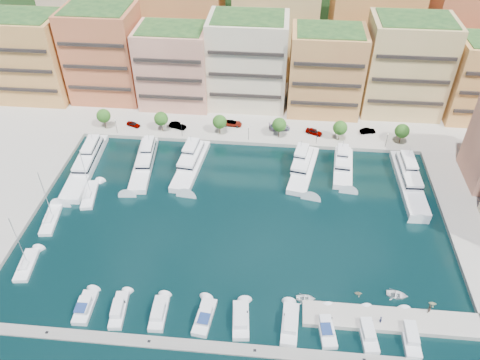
% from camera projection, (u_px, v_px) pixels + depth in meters
% --- Properties ---
extents(ground, '(400.00, 400.00, 0.00)m').
position_uv_depth(ground, '(237.00, 224.00, 101.80)').
color(ground, black).
rests_on(ground, ground).
extents(north_quay, '(220.00, 64.00, 2.00)m').
position_uv_depth(north_quay, '(256.00, 88.00, 149.71)').
color(north_quay, '#9E998E').
rests_on(north_quay, ground).
extents(hillside, '(240.00, 40.00, 58.00)m').
position_uv_depth(hillside, '(264.00, 31.00, 186.81)').
color(hillside, '#183214').
rests_on(hillside, ground).
extents(south_pontoon, '(72.00, 2.20, 0.35)m').
position_uv_depth(south_pontoon, '(202.00, 347.00, 78.84)').
color(south_pontoon, gray).
rests_on(south_pontoon, ground).
extents(finger_pier, '(32.00, 5.00, 2.00)m').
position_uv_depth(finger_pier, '(393.00, 322.00, 82.60)').
color(finger_pier, '#9E998E').
rests_on(finger_pier, ground).
extents(apartment_0, '(22.00, 16.50, 24.80)m').
position_uv_depth(apartment_0, '(30.00, 57.00, 136.88)').
color(apartment_0, '#E09B52').
rests_on(apartment_0, north_quay).
extents(apartment_1, '(20.00, 16.50, 26.80)m').
position_uv_depth(apartment_1, '(104.00, 54.00, 136.18)').
color(apartment_1, '#C86642').
rests_on(apartment_1, north_quay).
extents(apartment_2, '(20.00, 15.50, 22.80)m').
position_uv_depth(apartment_2, '(175.00, 66.00, 134.36)').
color(apartment_2, '#EFA185').
rests_on(apartment_2, north_quay).
extents(apartment_3, '(22.00, 16.50, 25.80)m').
position_uv_depth(apartment_3, '(248.00, 61.00, 133.42)').
color(apartment_3, beige).
rests_on(apartment_3, north_quay).
extents(apartment_4, '(20.00, 15.50, 23.80)m').
position_uv_depth(apartment_4, '(325.00, 71.00, 130.89)').
color(apartment_4, '#D99B51').
rests_on(apartment_4, north_quay).
extents(apartment_5, '(22.00, 16.50, 26.80)m').
position_uv_depth(apartment_5, '(405.00, 66.00, 129.88)').
color(apartment_5, '#E1B477').
rests_on(apartment_5, north_quay).
extents(backblock_0, '(26.00, 18.00, 30.00)m').
position_uv_depth(backblock_0, '(92.00, 19.00, 152.93)').
color(backblock_0, beige).
rests_on(backblock_0, north_quay).
extents(backblock_1, '(26.00, 18.00, 30.00)m').
position_uv_depth(backblock_1, '(182.00, 23.00, 150.73)').
color(backblock_1, '#D99B51').
rests_on(backblock_1, north_quay).
extents(backblock_2, '(26.00, 18.00, 30.00)m').
position_uv_depth(backblock_2, '(275.00, 26.00, 148.54)').
color(backblock_2, '#E1B477').
rests_on(backblock_2, north_quay).
extents(backblock_3, '(26.00, 18.00, 30.00)m').
position_uv_depth(backblock_3, '(371.00, 29.00, 146.34)').
color(backblock_3, '#E09B52').
rests_on(backblock_3, north_quay).
extents(backblock_4, '(26.00, 18.00, 30.00)m').
position_uv_depth(backblock_4, '(470.00, 33.00, 144.14)').
color(backblock_4, '#C86642').
rests_on(backblock_4, north_quay).
extents(tree_0, '(3.80, 3.80, 5.65)m').
position_uv_depth(tree_0, '(103.00, 116.00, 127.63)').
color(tree_0, '#473323').
rests_on(tree_0, north_quay).
extents(tree_1, '(3.80, 3.80, 5.65)m').
position_uv_depth(tree_1, '(161.00, 119.00, 126.46)').
color(tree_1, '#473323').
rests_on(tree_1, north_quay).
extents(tree_2, '(3.80, 3.80, 5.65)m').
position_uv_depth(tree_2, '(220.00, 122.00, 125.29)').
color(tree_2, '#473323').
rests_on(tree_2, north_quay).
extents(tree_3, '(3.80, 3.80, 5.65)m').
position_uv_depth(tree_3, '(279.00, 125.00, 124.11)').
color(tree_3, '#473323').
rests_on(tree_3, north_quay).
extents(tree_4, '(3.80, 3.80, 5.65)m').
position_uv_depth(tree_4, '(340.00, 128.00, 122.94)').
color(tree_4, '#473323').
rests_on(tree_4, north_quay).
extents(tree_5, '(3.80, 3.80, 5.65)m').
position_uv_depth(tree_5, '(402.00, 131.00, 121.77)').
color(tree_5, '#473323').
rests_on(tree_5, north_quay).
extents(lamppost_0, '(0.30, 0.30, 4.20)m').
position_uv_depth(lamppost_0, '(116.00, 124.00, 126.14)').
color(lamppost_0, black).
rests_on(lamppost_0, north_quay).
extents(lamppost_1, '(0.30, 0.30, 4.20)m').
position_uv_depth(lamppost_1, '(181.00, 127.00, 124.82)').
color(lamppost_1, black).
rests_on(lamppost_1, north_quay).
extents(lamppost_2, '(0.30, 0.30, 4.20)m').
position_uv_depth(lamppost_2, '(249.00, 131.00, 123.50)').
color(lamppost_2, black).
rests_on(lamppost_2, north_quay).
extents(lamppost_3, '(0.30, 0.30, 4.20)m').
position_uv_depth(lamppost_3, '(317.00, 134.00, 122.18)').
color(lamppost_3, black).
rests_on(lamppost_3, north_quay).
extents(lamppost_4, '(0.30, 0.30, 4.20)m').
position_uv_depth(lamppost_4, '(387.00, 138.00, 120.86)').
color(lamppost_4, black).
rests_on(lamppost_4, north_quay).
extents(yacht_0, '(6.28, 26.58, 7.30)m').
position_uv_depth(yacht_0, '(87.00, 163.00, 117.02)').
color(yacht_0, white).
rests_on(yacht_0, ground).
extents(yacht_1, '(6.39, 22.08, 7.30)m').
position_uv_depth(yacht_1, '(145.00, 161.00, 117.63)').
color(yacht_1, white).
rests_on(yacht_1, ground).
extents(yacht_2, '(6.97, 20.89, 7.30)m').
position_uv_depth(yacht_2, '(191.00, 162.00, 117.18)').
color(yacht_2, white).
rests_on(yacht_2, ground).
extents(yacht_4, '(8.32, 19.50, 7.30)m').
position_uv_depth(yacht_4, '(303.00, 167.00, 115.72)').
color(yacht_4, white).
rests_on(yacht_4, ground).
extents(yacht_5, '(5.87, 15.89, 7.30)m').
position_uv_depth(yacht_5, '(343.00, 165.00, 116.16)').
color(yacht_5, white).
rests_on(yacht_5, ground).
extents(yacht_6, '(5.37, 24.21, 7.30)m').
position_uv_depth(yacht_6, '(409.00, 179.00, 112.02)').
color(yacht_6, white).
rests_on(yacht_6, ground).
extents(cruiser_1, '(2.98, 7.17, 2.66)m').
position_uv_depth(cruiser_1, '(85.00, 308.00, 84.27)').
color(cruiser_1, silver).
rests_on(cruiser_1, ground).
extents(cruiser_2, '(3.07, 7.94, 2.55)m').
position_uv_depth(cruiser_2, '(119.00, 310.00, 83.84)').
color(cruiser_2, silver).
rests_on(cruiser_2, ground).
extents(cruiser_3, '(2.92, 7.33, 2.55)m').
position_uv_depth(cruiser_3, '(159.00, 314.00, 83.31)').
color(cruiser_3, silver).
rests_on(cruiser_3, ground).
extents(cruiser_4, '(3.62, 7.89, 2.66)m').
position_uv_depth(cruiser_4, '(204.00, 317.00, 82.67)').
color(cruiser_4, silver).
rests_on(cruiser_4, ground).
extents(cruiser_5, '(3.55, 7.97, 2.55)m').
position_uv_depth(cruiser_5, '(241.00, 320.00, 82.22)').
color(cruiser_5, silver).
rests_on(cruiser_5, ground).
extents(cruiser_6, '(3.29, 8.65, 2.55)m').
position_uv_depth(cruiser_6, '(290.00, 324.00, 81.59)').
color(cruiser_6, silver).
rests_on(cruiser_6, ground).
extents(cruiser_7, '(3.57, 8.34, 2.66)m').
position_uv_depth(cruiser_7, '(326.00, 327.00, 81.10)').
color(cruiser_7, silver).
rests_on(cruiser_7, ground).
extents(cruiser_8, '(3.37, 8.91, 2.55)m').
position_uv_depth(cruiser_8, '(367.00, 331.00, 80.61)').
color(cruiser_8, silver).
rests_on(cruiser_8, ground).
extents(cruiser_9, '(2.68, 9.20, 2.55)m').
position_uv_depth(cruiser_9, '(410.00, 334.00, 80.08)').
color(cruiser_9, silver).
rests_on(cruiser_9, ground).
extents(sailboat_2, '(4.30, 10.05, 13.20)m').
position_uv_depth(sailboat_2, '(90.00, 195.00, 108.67)').
color(sailboat_2, white).
rests_on(sailboat_2, ground).
extents(sailboat_1, '(4.24, 10.77, 13.20)m').
position_uv_depth(sailboat_1, '(51.00, 219.00, 102.59)').
color(sailboat_1, white).
rests_on(sailboat_1, ground).
extents(sailboat_0, '(3.82, 8.52, 13.20)m').
position_uv_depth(sailboat_0, '(27.00, 266.00, 92.22)').
color(sailboat_0, white).
rests_on(sailboat_0, ground).
extents(tender_0, '(3.59, 2.60, 0.74)m').
position_uv_depth(tender_0, '(306.00, 298.00, 86.05)').
color(tender_0, white).
rests_on(tender_0, ground).
extents(tender_2, '(4.32, 3.39, 0.81)m').
position_uv_depth(tender_2, '(397.00, 295.00, 86.63)').
color(tender_2, white).
rests_on(tender_2, ground).
extents(tender_3, '(1.59, 1.41, 0.77)m').
position_uv_depth(tender_3, '(433.00, 303.00, 85.20)').
color(tender_3, beige).
rests_on(tender_3, ground).
extents(tender_1, '(1.48, 1.28, 0.77)m').
position_uv_depth(tender_1, '(358.00, 293.00, 86.94)').
color(tender_1, '#BFB692').
rests_on(tender_1, ground).
extents(car_0, '(4.24, 2.88, 1.34)m').
position_uv_depth(car_0, '(133.00, 124.00, 130.03)').
color(car_0, gray).
rests_on(car_0, north_quay).
extents(car_1, '(5.08, 3.04, 1.58)m').
position_uv_depth(car_1, '(177.00, 126.00, 129.27)').
color(car_1, gray).
rests_on(car_1, north_quay).
extents(car_2, '(5.41, 2.85, 1.45)m').
position_uv_depth(car_2, '(233.00, 123.00, 130.36)').
color(car_2, gray).
rests_on(car_2, north_quay).
extents(car_3, '(6.05, 3.00, 1.69)m').
position_uv_depth(car_3, '(279.00, 127.00, 128.64)').
color(car_3, gray).
rests_on(car_3, north_quay).
extents(car_4, '(4.91, 3.58, 1.56)m').
position_uv_depth(car_4, '(314.00, 132.00, 126.93)').
color(car_4, gray).
rests_on(car_4, north_quay).
extents(car_5, '(4.46, 2.43, 1.39)m').
position_uv_depth(car_5, '(368.00, 131.00, 127.36)').
color(car_5, gray).
rests_on(car_5, north_quay).
extents(person_0, '(0.53, 0.66, 1.56)m').
position_uv_depth(person_0, '(381.00, 320.00, 80.91)').
color(person_0, '#222645').
rests_on(person_0, finger_pier).
extents(person_1, '(1.09, 0.99, 1.81)m').
position_uv_depth(person_1, '(429.00, 309.00, 82.50)').
color(person_1, '#4B392D').
rests_on(person_1, finger_pier).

